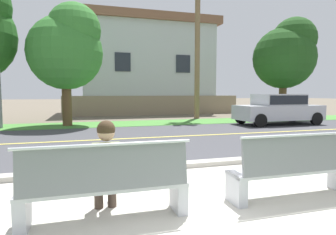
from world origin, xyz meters
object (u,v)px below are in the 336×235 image
shade_tree_left (68,47)px  shade_tree_centre (286,54)px  seated_person_olive (106,165)px  bench_left (106,186)px  bench_right (296,169)px  car_silver_near (278,108)px

shade_tree_left → shade_tree_centre: size_ratio=0.94×
seated_person_olive → shade_tree_centre: shade_tree_centre is taller
bench_left → bench_right: bearing=0.0°
seated_person_olive → shade_tree_left: (-0.97, 10.81, 3.08)m
seated_person_olive → shade_tree_left: bearing=95.1°
bench_left → bench_right: (2.76, 0.00, 0.00)m
shade_tree_left → shade_tree_centre: 12.74m
bench_left → bench_right: 2.76m
bench_right → car_silver_near: bearing=53.8°
bench_left → shade_tree_centre: (11.77, 11.52, 3.55)m
bench_left → shade_tree_centre: shade_tree_centre is taller
bench_right → seated_person_olive: 2.76m
bench_right → shade_tree_left: bearing=108.7°
seated_person_olive → shade_tree_centre: 16.68m
bench_right → bench_left: bearing=180.0°
shade_tree_centre → shade_tree_left: bearing=-177.6°
bench_left → shade_tree_left: size_ratio=0.35×
shade_tree_centre → bench_right: bearing=-128.0°
seated_person_olive → car_silver_near: car_silver_near is taller
bench_left → bench_right: size_ratio=1.00×
car_silver_near → shade_tree_centre: (2.63, 2.80, 3.16)m
seated_person_olive → bench_left: bearing=-94.4°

